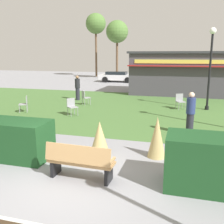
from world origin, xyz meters
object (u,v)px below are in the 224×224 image
Objects in this scene: park_bench at (80,162)px; food_kiosk at (188,73)px; parked_car_west_slot at (118,76)px; tree_right_bg at (96,24)px; cafe_chair_center at (180,100)px; tree_left_bg at (117,32)px; cafe_chair_north at (25,103)px; cafe_chair_west at (72,105)px; lamppost_far at (211,59)px; cafe_chair_east at (85,97)px; person_strolling at (190,113)px; person_standing at (78,88)px.

food_kiosk is (2.61, 15.88, 1.19)m from park_bench.
tree_right_bg is (-4.85, 6.59, 6.60)m from parked_car_west_slot.
cafe_chair_center is at bearing -62.43° from parked_car_west_slot.
tree_left_bg is (-6.18, 27.43, 5.40)m from park_bench.
cafe_chair_center and cafe_chair_north have the same top height.
cafe_chair_west is 1.00× the size of cafe_chair_north.
cafe_chair_north is 0.10× the size of tree_right_bg.
parked_car_west_slot is (-5.13, 23.64, 0.16)m from park_bench.
tree_right_bg is (-13.69, 20.36, 4.42)m from lamppost_far.
food_kiosk is 9.04m from cafe_chair_east.
cafe_chair_north is 25.02m from tree_right_bg.
cafe_chair_center is at bearing 77.08° from park_bench.
cafe_chair_north is at bearing -132.14° from food_kiosk.
lamppost_far is at bearing -57.33° from parked_car_west_slot.
cafe_chair_east and cafe_chair_north have the same top height.
parked_car_west_slot is (-7.81, 18.99, -0.22)m from person_strolling.
person_strolling is at bearing -89.61° from food_kiosk.
person_standing is at bearing 172.88° from lamppost_far.
park_bench reaches higher than cafe_chair_east.
lamppost_far is at bearing -60.63° from tree_left_bg.
cafe_chair_center is 0.12× the size of tree_left_bg.
park_bench is 10.80m from lamppost_far.
food_kiosk is 6.40m from cafe_chair_center.
food_kiosk reaches higher than person_strolling.
cafe_chair_west is at bearing -73.93° from tree_right_bg.
cafe_chair_center is at bearing -64.82° from tree_left_bg.
cafe_chair_west and cafe_chair_north have the same top height.
lamppost_far is at bearing 26.34° from cafe_chair_west.
food_kiosk is 19.88m from tree_right_bg.
food_kiosk reaches higher than person_standing.
cafe_chair_east is at bearing -81.70° from tree_left_bg.
tree_left_bg is at bearing 115.18° from cafe_chair_center.
lamppost_far is 16.50m from parked_car_west_slot.
parked_car_west_slot is at bearing 96.60° from cafe_chair_west.
parked_car_west_slot reaches higher than park_bench.
person_strolling is 0.39× the size of parked_car_west_slot.
cafe_chair_north is (-9.61, -3.40, -2.29)m from lamppost_far.
cafe_chair_west and cafe_chair_center have the same top height.
person_standing is at bearing 169.20° from cafe_chair_center.
cafe_chair_east is at bearing 28.82° from person_standing.
parked_car_west_slot is (-0.42, 12.72, -0.22)m from person_standing.
tree_left_bg is (-3.04, 20.95, 5.35)m from cafe_chair_west.
tree_left_bg reaches higher than parked_car_west_slot.
cafe_chair_east is 1.97m from person_standing.
person_standing is at bearing 74.83° from cafe_chair_north.
cafe_chair_north is at bearing -80.28° from tree_right_bg.
lamppost_far is 5.07× the size of cafe_chair_north.
cafe_chair_east is 19.04m from tree_left_bg.
park_bench is 16.14m from food_kiosk.
person_strolling is at bearing 59.99° from park_bench.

